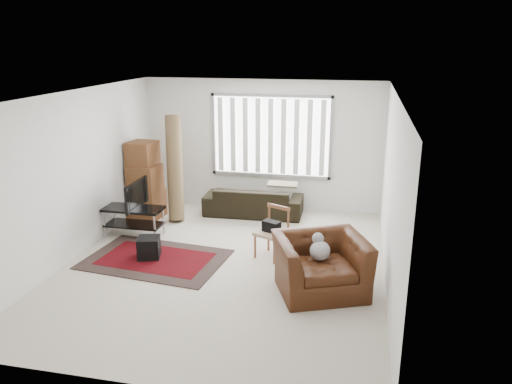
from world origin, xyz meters
TOP-DOWN VIEW (x-y plane):
  - room at (0.03, 0.51)m, footprint 6.00×6.02m
  - persian_rug at (-1.16, -0.06)m, footprint 2.36×1.71m
  - tv_stand at (-1.95, 0.86)m, footprint 1.08×0.49m
  - tv at (-1.95, 0.86)m, footprint 0.11×0.87m
  - subwoofer at (-1.28, -0.02)m, footprint 0.43×0.43m
  - moving_boxes at (-2.15, 1.85)m, footprint 0.69×0.64m
  - white_flatpack at (-2.15, 1.76)m, footprint 0.55×0.23m
  - rolled_rug at (-1.54, 1.94)m, footprint 0.55×0.84m
  - sofa at (-0.06, 2.45)m, footprint 2.02×0.92m
  - side_chair at (0.69, 0.48)m, footprint 0.60×0.60m
  - armchair at (1.57, -0.54)m, footprint 1.56×1.47m

SIDE VIEW (x-z plane):
  - persian_rug at x=-1.16m, z-range 0.00..0.02m
  - subwoofer at x=-1.28m, z-range 0.02..0.37m
  - white_flatpack at x=-2.15m, z-range 0.00..0.70m
  - sofa at x=-0.06m, z-range 0.00..0.77m
  - tv_stand at x=-1.95m, z-range 0.12..0.66m
  - armchair at x=1.57m, z-range 0.00..0.92m
  - side_chair at x=0.69m, z-range 0.05..0.89m
  - moving_boxes at x=-2.15m, z-range -0.05..1.50m
  - tv at x=-1.95m, z-range 0.54..1.04m
  - rolled_rug at x=-1.54m, z-range 0.00..2.08m
  - room at x=0.03m, z-range 0.40..3.11m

